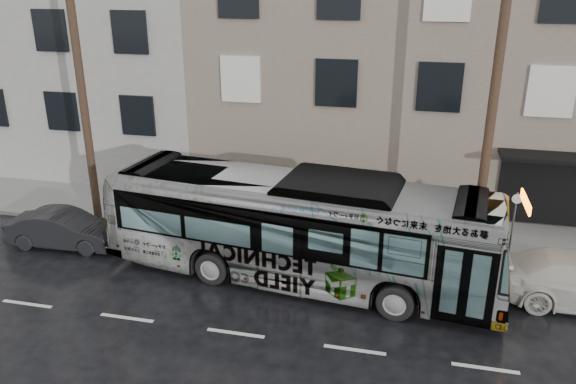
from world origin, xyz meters
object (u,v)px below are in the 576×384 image
Objects in this scene: utility_pole_front at (490,126)px; dark_sedan at (64,229)px; bus at (299,228)px; utility_pole_rear at (84,105)px; sign_post at (512,227)px.

utility_pole_front is 14.73m from dark_sedan.
bus is at bearing -95.08° from dark_sedan.
utility_pole_rear reaches higher than bus.
sign_post is 0.19× the size of bus.
utility_pole_front is 2.27× the size of dark_sedan.
sign_post is 7.04m from bus.
utility_pole_front is at bearing 0.00° from utility_pole_rear.
bus is (8.51, -2.47, -2.92)m from utility_pole_rear.
sign_post is at bearing -62.44° from bus.
utility_pole_rear is 9.33m from bus.
sign_post is at bearing 0.00° from utility_pole_front.
sign_post is at bearing -84.77° from dark_sedan.
dark_sedan is at bearing -171.99° from sign_post.
utility_pole_front is at bearing -58.76° from bus.
sign_post reaches higher than dark_sedan.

